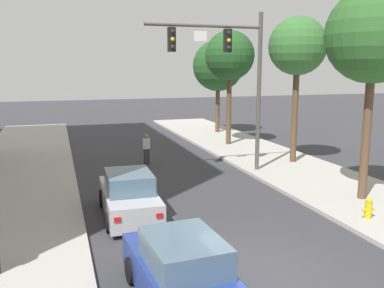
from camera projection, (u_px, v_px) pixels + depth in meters
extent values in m
plane|color=#38383D|center=(259.00, 273.00, 10.57)|extent=(120.00, 120.00, 0.00)
cylinder|color=#514C47|center=(259.00, 93.00, 20.02)|extent=(0.20, 0.20, 7.50)
cylinder|color=#514C47|center=(205.00, 26.00, 18.64)|extent=(5.52, 0.14, 0.14)
cube|color=black|center=(228.00, 41.00, 19.08)|extent=(0.32, 0.28, 1.05)
sphere|color=#2D2823|center=(229.00, 33.00, 18.88)|extent=(0.18, 0.18, 0.18)
sphere|color=yellow|center=(229.00, 40.00, 18.94)|extent=(0.18, 0.18, 0.18)
sphere|color=#2D2823|center=(229.00, 48.00, 19.00)|extent=(0.18, 0.18, 0.18)
cube|color=black|center=(172.00, 40.00, 18.28)|extent=(0.32, 0.28, 1.05)
sphere|color=#2D2823|center=(172.00, 31.00, 18.08)|extent=(0.18, 0.18, 0.18)
sphere|color=yellow|center=(173.00, 39.00, 18.14)|extent=(0.18, 0.18, 0.18)
sphere|color=#2D2823|center=(173.00, 47.00, 18.20)|extent=(0.18, 0.18, 0.18)
cube|color=white|center=(200.00, 36.00, 18.63)|extent=(0.60, 0.03, 0.44)
cube|color=#B7B7BC|center=(129.00, 200.00, 14.56)|extent=(1.80, 4.24, 0.80)
cube|color=slate|center=(129.00, 181.00, 14.29)|extent=(1.55, 2.04, 0.64)
cylinder|color=black|center=(103.00, 198.00, 15.61)|extent=(0.24, 0.65, 0.64)
cylinder|color=black|center=(145.00, 194.00, 16.06)|extent=(0.24, 0.65, 0.64)
cylinder|color=black|center=(109.00, 222.00, 13.15)|extent=(0.24, 0.65, 0.64)
cylinder|color=black|center=(160.00, 217.00, 13.60)|extent=(0.24, 0.65, 0.64)
cube|color=red|center=(117.00, 220.00, 12.36)|extent=(0.20, 0.04, 0.14)
cube|color=red|center=(160.00, 215.00, 12.72)|extent=(0.20, 0.04, 0.14)
cube|color=navy|center=(182.00, 280.00, 9.08)|extent=(1.94, 4.29, 0.80)
cube|color=slate|center=(184.00, 252.00, 8.81)|extent=(1.61, 2.08, 0.64)
cylinder|color=black|center=(132.00, 270.00, 10.03)|extent=(0.26, 0.65, 0.64)
cylinder|color=black|center=(194.00, 259.00, 10.61)|extent=(0.26, 0.65, 0.64)
cylinder|color=#333338|center=(145.00, 157.00, 22.32)|extent=(0.14, 0.14, 0.85)
cylinder|color=#333338|center=(148.00, 156.00, 22.37)|extent=(0.14, 0.14, 0.85)
cube|color=silver|center=(146.00, 144.00, 22.22)|extent=(0.36, 0.22, 0.56)
sphere|color=#9E7051|center=(146.00, 136.00, 22.15)|extent=(0.22, 0.22, 0.22)
cylinder|color=gold|center=(368.00, 210.00, 13.93)|extent=(0.24, 0.24, 0.55)
sphere|color=gold|center=(369.00, 201.00, 13.87)|extent=(0.22, 0.22, 0.22)
cylinder|color=gold|center=(364.00, 210.00, 13.87)|extent=(0.12, 0.09, 0.09)
cylinder|color=gold|center=(373.00, 209.00, 13.98)|extent=(0.12, 0.09, 0.09)
cylinder|color=brown|center=(366.00, 137.00, 15.72)|extent=(0.32, 0.32, 4.81)
sphere|color=#2D6028|center=(374.00, 35.00, 15.05)|extent=(3.50, 3.50, 3.50)
cylinder|color=brown|center=(295.00, 116.00, 21.99)|extent=(0.32, 0.32, 4.94)
sphere|color=#387033|center=(298.00, 46.00, 21.34)|extent=(2.99, 2.99, 2.99)
cylinder|color=brown|center=(229.00, 110.00, 27.20)|extent=(0.32, 0.32, 4.53)
sphere|color=#235123|center=(230.00, 55.00, 26.58)|extent=(3.16, 3.16, 3.16)
cylinder|color=brown|center=(218.00, 109.00, 32.41)|extent=(0.32, 0.32, 3.65)
sphere|color=#235123|center=(218.00, 66.00, 31.82)|extent=(3.86, 3.86, 3.86)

